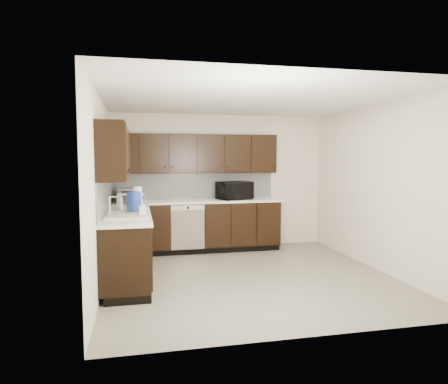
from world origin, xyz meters
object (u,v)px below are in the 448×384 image
at_px(sink, 127,220).
at_px(blue_pitcher, 134,202).
at_px(storage_bin, 131,199).
at_px(microwave, 235,191).
at_px(toaster_oven, 131,195).

distance_m(sink, blue_pitcher, 0.30).
distance_m(storage_bin, blue_pitcher, 1.16).
xyz_separation_m(microwave, toaster_oven, (-1.85, 0.02, -0.04)).
height_order(sink, storage_bin, sink).
relative_size(microwave, blue_pitcher, 2.01).
bearing_deg(toaster_oven, sink, -71.59).
bearing_deg(storage_bin, blue_pitcher, -87.21).
height_order(microwave, blue_pitcher, microwave).
bearing_deg(microwave, sink, -156.79).
relative_size(sink, blue_pitcher, 2.80).
bearing_deg(blue_pitcher, microwave, 61.06).
distance_m(sink, microwave, 2.51).
bearing_deg(storage_bin, sink, -91.36).
xyz_separation_m(sink, blue_pitcher, (0.09, 0.20, 0.21)).
xyz_separation_m(sink, storage_bin, (0.03, 1.36, 0.14)).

